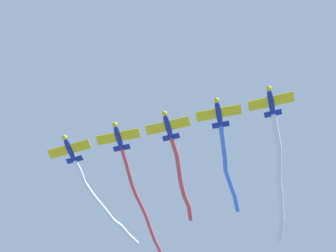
% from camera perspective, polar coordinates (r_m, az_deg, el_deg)
% --- Properties ---
extents(airplane_lead, '(7.63, 5.68, 1.92)m').
position_cam_1_polar(airplane_lead, '(87.48, -11.26, -2.59)').
color(airplane_lead, navy).
extents(smoke_trail_lead, '(4.71, 22.94, 3.22)m').
position_cam_1_polar(smoke_trail_lead, '(94.28, -7.31, -9.17)').
color(smoke_trail_lead, white).
extents(airplane_left_wing, '(7.74, 5.81, 1.92)m').
position_cam_1_polar(airplane_left_wing, '(85.39, -5.74, -1.21)').
color(airplane_left_wing, navy).
extents(smoke_trail_left_wing, '(2.87, 26.98, 4.19)m').
position_cam_1_polar(smoke_trail_left_wing, '(94.75, -3.10, -9.04)').
color(smoke_trail_left_wing, '#DB4C4C').
extents(airplane_right_wing, '(7.69, 5.75, 1.92)m').
position_cam_1_polar(airplane_right_wing, '(83.66, -0.02, 0.04)').
color(airplane_right_wing, navy).
extents(smoke_trail_right_wing, '(2.45, 16.99, 2.19)m').
position_cam_1_polar(smoke_trail_right_wing, '(88.21, 1.60, -6.38)').
color(smoke_trail_right_wing, '#DB4C4C').
extents(airplane_slot, '(7.75, 5.82, 1.92)m').
position_cam_1_polar(airplane_slot, '(83.36, 5.84, 1.52)').
color(airplane_slot, navy).
extents(smoke_trail_slot, '(2.65, 18.34, 1.45)m').
position_cam_1_polar(smoke_trail_slot, '(89.06, 6.94, -5.09)').
color(smoke_trail_slot, '#4C75DB').
extents(airplane_trail, '(7.70, 5.75, 1.92)m').
position_cam_1_polar(airplane_trail, '(83.45, 11.76, 2.80)').
color(airplane_trail, navy).
extents(smoke_trail_trail, '(5.94, 30.69, 5.03)m').
position_cam_1_polar(smoke_trail_trail, '(94.19, 12.69, -6.48)').
color(smoke_trail_trail, white).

